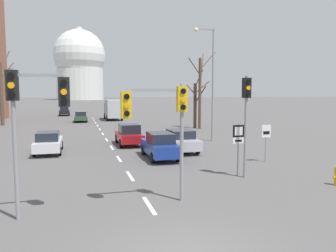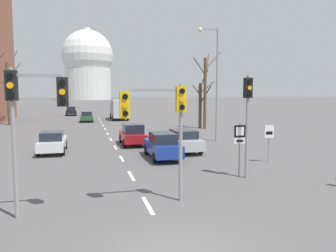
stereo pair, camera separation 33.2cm
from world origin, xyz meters
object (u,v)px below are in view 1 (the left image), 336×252
Objects in this scene: sedan_far_right at (48,142)px; sedan_near_right at (81,116)px; route_sign_post at (238,141)px; speed_limit_sign at (266,136)px; traffic_signal_near_left at (31,105)px; traffic_signal_centre_tall at (162,113)px; street_lamp_right at (210,75)px; sedan_mid_centre at (160,145)px; sedan_far_left at (129,134)px; sedan_near_left at (180,140)px; traffic_signal_near_right at (246,107)px; delivery_truck at (113,109)px; sedan_distant_centre at (65,111)px.

sedan_near_right is at bearing 84.56° from sedan_far_right.
speed_limit_sign is (3.22, 2.63, -0.23)m from route_sign_post.
traffic_signal_near_left reaches higher than sedan_far_right.
traffic_signal_centre_tall is 16.70m from street_lamp_right.
sedan_mid_centre is at bearing 76.60° from traffic_signal_centre_tall.
sedan_far_right is (-12.87, 6.67, -0.80)m from speed_limit_sign.
sedan_far_right is (-5.95, -2.09, -0.10)m from sedan_far_left.
route_sign_post is (4.64, 2.87, -1.61)m from traffic_signal_centre_tall.
traffic_signal_near_left is 13.97m from sedan_near_left.
sedan_near_left is at bearing 95.19° from route_sign_post.
speed_limit_sign is (12.30, 5.90, -2.19)m from traffic_signal_near_left.
traffic_signal_near_right is 0.69× the size of delivery_truck.
traffic_signal_near_left is at bearing -127.94° from sedan_near_left.
sedan_near_right is (-7.21, 34.96, -1.00)m from route_sign_post.
traffic_signal_near_right is 0.52× the size of street_lamp_right.
traffic_signal_near_right is at bearing -63.51° from sedan_mid_centre.
sedan_far_left is (-3.03, 3.90, 0.06)m from sedan_near_left.
street_lamp_right is 2.12× the size of sedan_near_left.
speed_limit_sign is 33.98m from sedan_near_right.
street_lamp_right is at bearing -70.93° from sedan_distant_centre.
street_lamp_right is 2.14× the size of sedan_mid_centre.
sedan_mid_centre is at bearing -81.27° from sedan_near_right.
sedan_near_left is at bearing -11.36° from sedan_far_right.
delivery_truck is at bearing 75.30° from sedan_far_right.
traffic_signal_near_left reaches higher than speed_limit_sign.
sedan_near_left is at bearing 128.73° from speed_limit_sign.
sedan_near_right is 1.04× the size of sedan_far_right.
traffic_signal_near_right reaches higher than traffic_signal_centre_tall.
sedan_near_right is (-7.40, 35.32, -2.67)m from traffic_signal_near_right.
sedan_far_left is (-3.71, 11.39, -0.93)m from route_sign_post.
street_lamp_right is at bearing 61.23° from traffic_signal_centre_tall.
traffic_signal_near_right is 4.66m from speed_limit_sign.
speed_limit_sign reaches higher than sedan_near_right.
sedan_near_right is 5.81m from delivery_truck.
sedan_far_left is at bearing 69.89° from traffic_signal_near_left.
traffic_signal_centre_tall is at bearing -84.23° from sedan_distant_centre.
speed_limit_sign is at bearing -74.45° from sedan_distant_centre.
speed_limit_sign is 0.32× the size of delivery_truck.
traffic_signal_near_right is 36.19m from sedan_near_right.
traffic_signal_near_right is 8.34m from sedan_near_left.
sedan_near_left is 1.01× the size of sedan_near_right.
route_sign_post reaches higher than sedan_far_left.
sedan_far_right is (-8.97, 1.80, -0.04)m from sedan_near_left.
sedan_near_right is 23.83m from sedan_far_left.
street_lamp_right reaches higher than sedan_mid_centre.
traffic_signal_centre_tall reaches higher than sedan_near_right.
traffic_signal_near_right reaches higher than delivery_truck.
traffic_signal_near_left is at bearing -126.50° from sedan_mid_centre.
sedan_far_left is at bearing 19.40° from sedan_far_right.
delivery_truck is at bearing 92.85° from sedan_near_left.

